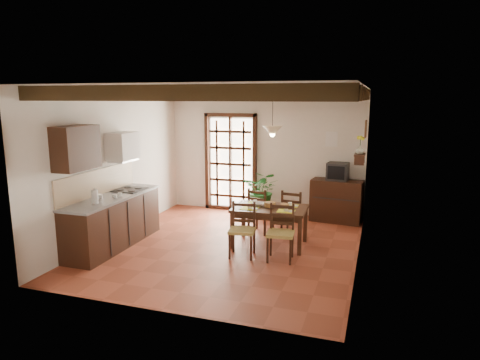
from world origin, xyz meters
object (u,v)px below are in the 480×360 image
at_px(chair_far_left, 260,219).
at_px(chair_near_left, 242,240).
at_px(pendant_lamp, 272,130).
at_px(crt_tv, 338,171).
at_px(chair_near_right, 280,243).
at_px(sideboard, 336,201).
at_px(chair_far_right, 293,221).
at_px(potted_plant, 262,192).
at_px(kitchen_counter, 114,220).
at_px(dining_table, 270,212).

bearing_deg(chair_far_left, chair_near_left, 105.08).
distance_m(chair_near_left, pendant_lamp, 1.98).
distance_m(crt_tv, pendant_lamp, 2.28).
distance_m(chair_near_right, crt_tv, 2.76).
distance_m(sideboard, crt_tv, 0.64).
bearing_deg(sideboard, chair_far_left, -130.42).
bearing_deg(chair_far_right, chair_far_left, 9.48).
height_order(chair_far_right, potted_plant, potted_plant).
distance_m(chair_near_right, sideboard, 2.65).
bearing_deg(potted_plant, kitchen_counter, -127.42).
bearing_deg(kitchen_counter, chair_far_right, 28.29).
bearing_deg(dining_table, chair_far_left, 116.32).
bearing_deg(pendant_lamp, crt_tv, 61.29).
distance_m(kitchen_counter, pendant_lamp, 3.26).
height_order(kitchen_counter, crt_tv, kitchen_counter).
height_order(chair_near_left, chair_far_left, chair_near_left).
bearing_deg(chair_far_right, kitchen_counter, 35.78).
relative_size(chair_near_right, crt_tv, 1.99).
relative_size(chair_near_left, crt_tv, 1.97).
bearing_deg(chair_far_right, crt_tv, -111.78).
relative_size(dining_table, pendant_lamp, 1.57).
xyz_separation_m(kitchen_counter, crt_tv, (3.64, 2.82, 0.62)).
xyz_separation_m(kitchen_counter, chair_near_right, (3.00, 0.26, -0.18)).
bearing_deg(dining_table, potted_plant, 107.24).
xyz_separation_m(chair_near_right, chair_far_left, (-0.70, 1.31, -0.01)).
height_order(chair_far_right, pendant_lamp, pendant_lamp).
relative_size(crt_tv, potted_plant, 0.21).
bearing_deg(crt_tv, dining_table, -112.43).
xyz_separation_m(chair_far_right, sideboard, (0.69, 1.24, 0.17)).
relative_size(dining_table, crt_tv, 2.87).
bearing_deg(chair_near_left, crt_tv, 55.54).
height_order(dining_table, chair_near_left, chair_near_left).
bearing_deg(sideboard, kitchen_counter, -135.81).
relative_size(chair_far_right, pendant_lamp, 1.07).
bearing_deg(dining_table, crt_tv, 60.55).
bearing_deg(crt_tv, chair_far_right, -114.27).
height_order(chair_near_right, pendant_lamp, pendant_lamp).
bearing_deg(chair_near_right, dining_table, 112.34).
distance_m(kitchen_counter, chair_far_right, 3.35).
height_order(chair_far_left, sideboard, sideboard).
bearing_deg(kitchen_counter, crt_tv, 37.77).
height_order(dining_table, pendant_lamp, pendant_lamp).
bearing_deg(crt_tv, pendant_lamp, -113.71).
distance_m(dining_table, pendant_lamp, 1.47).
relative_size(chair_near_left, chair_far_left, 1.01).
xyz_separation_m(sideboard, crt_tv, (0.00, -0.01, 0.64)).
xyz_separation_m(chair_far_right, potted_plant, (-0.91, 1.08, 0.29)).
relative_size(chair_near_left, chair_near_right, 0.99).
xyz_separation_m(chair_near_right, sideboard, (0.64, 2.57, 0.16)).
distance_m(chair_far_left, potted_plant, 1.16).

